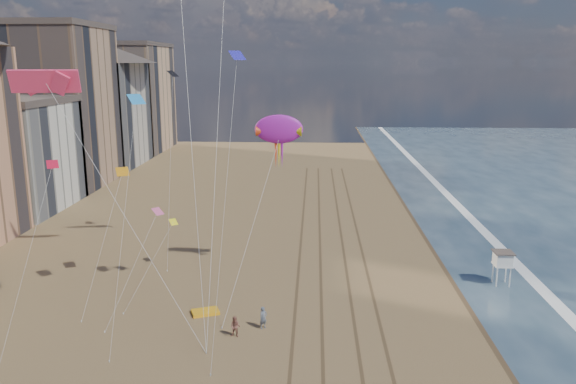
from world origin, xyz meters
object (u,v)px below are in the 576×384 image
(grounded_kite, at_px, (205,312))
(kite_flyer_a, at_px, (263,318))
(lifeguard_stand, at_px, (503,259))
(kite_flyer_b, at_px, (235,327))
(show_kite, at_px, (279,130))

(grounded_kite, height_order, kite_flyer_a, kite_flyer_a)
(lifeguard_stand, height_order, kite_flyer_a, lifeguard_stand)
(kite_flyer_b, bearing_deg, kite_flyer_a, 46.36)
(lifeguard_stand, xyz_separation_m, kite_flyer_a, (-23.25, -10.81, -1.73))
(show_kite, distance_m, kite_flyer_a, 18.94)
(kite_flyer_b, bearing_deg, lifeguard_stand, 35.50)
(grounded_kite, xyz_separation_m, kite_flyer_a, (5.48, -2.63, 0.83))
(lifeguard_stand, bearing_deg, show_kite, 176.70)
(lifeguard_stand, bearing_deg, kite_flyer_a, -155.06)
(lifeguard_stand, distance_m, kite_flyer_a, 25.70)
(grounded_kite, distance_m, kite_flyer_a, 6.14)
(show_kite, bearing_deg, kite_flyer_b, -101.32)
(lifeguard_stand, relative_size, grounded_kite, 1.47)
(kite_flyer_a, relative_size, kite_flyer_b, 1.09)
(kite_flyer_a, bearing_deg, kite_flyer_b, 177.08)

